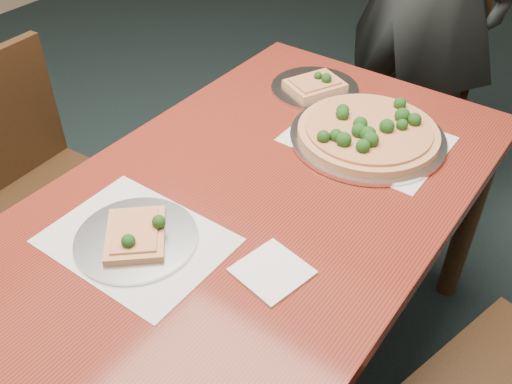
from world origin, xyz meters
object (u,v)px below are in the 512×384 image
Objects in this scene: dining_table at (256,219)px; slice_plate_far at (315,86)px; chair_far at (413,86)px; pizza_pan at (368,133)px; chair_left at (36,177)px; slice_plate_near at (136,237)px.

slice_plate_far is (-0.15, 0.53, 0.10)m from dining_table.
chair_far is 0.85m from pizza_pan.
dining_table is at bearing -107.50° from pizza_pan.
pizza_pan reaches higher than slice_plate_far.
pizza_pan reaches higher than dining_table.
chair_left is at bearing -134.23° from slice_plate_far.
dining_table is at bearing -98.11° from chair_far.
chair_far is at bearing 87.35° from slice_plate_near.
dining_table is at bearing -74.03° from slice_plate_far.
dining_table is at bearing 68.96° from slice_plate_near.
slice_plate_near is at bearing -111.04° from dining_table.
pizza_pan is (0.91, 0.50, 0.26)m from chair_left.
chair_left is (-0.75, -1.29, 0.00)m from chair_far.
slice_plate_near is at bearing -103.14° from chair_far.
slice_plate_far is (-0.04, 0.83, -0.00)m from slice_plate_near.
slice_plate_far is at bearing -109.85° from chair_far.
chair_far reaches higher than slice_plate_far.
chair_far is at bearing 80.64° from slice_plate_far.
slice_plate_far reaches higher than dining_table.
chair_left reaches higher than pizza_pan.
chair_far is 0.68m from slice_plate_far.
pizza_pan is 1.56× the size of slice_plate_near.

